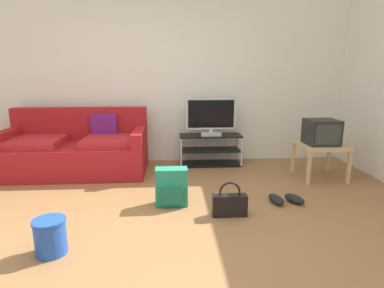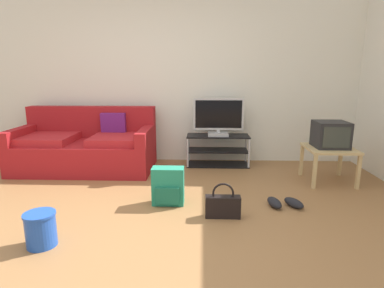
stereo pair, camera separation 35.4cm
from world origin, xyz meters
The scene contains 11 objects.
ground_plane centered at (0.00, 0.00, -0.01)m, with size 9.00×9.80×0.02m, color olive.
wall_back centered at (0.00, 2.45, 1.35)m, with size 9.00×0.10×2.70m, color silver.
couch centered at (-1.02, 1.88, 0.32)m, with size 1.91×0.94×0.87m.
tv_stand centered at (0.88, 2.12, 0.23)m, with size 0.92×0.37×0.46m.
flat_tv centered at (0.88, 2.10, 0.73)m, with size 0.73×0.22×0.55m.
side_table centered at (2.26, 1.42, 0.39)m, with size 0.58×0.58×0.45m.
crt_tv centered at (2.26, 1.43, 0.61)m, with size 0.39×0.38×0.33m.
backpack centered at (0.30, 0.64, 0.20)m, with size 0.33×0.24×0.40m.
handbag centered at (0.86, 0.34, 0.12)m, with size 0.34×0.11×0.35m.
cleaning_bucket centered at (-0.63, -0.23, 0.15)m, with size 0.25×0.25×0.28m.
sneakers_pair centered at (1.51, 0.60, 0.04)m, with size 0.39×0.27×0.09m.
Camera 1 is at (0.30, -2.50, 1.36)m, focal length 29.60 mm.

